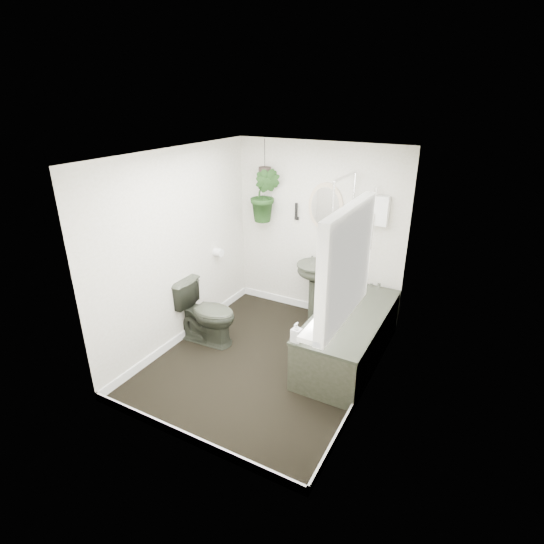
% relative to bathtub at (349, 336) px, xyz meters
% --- Properties ---
extents(floor, '(2.30, 2.80, 0.02)m').
position_rel_bathtub_xyz_m(floor, '(-0.80, -0.50, -0.30)').
color(floor, black).
rests_on(floor, ground).
extents(ceiling, '(2.30, 2.80, 0.02)m').
position_rel_bathtub_xyz_m(ceiling, '(-0.80, -0.50, 2.02)').
color(ceiling, white).
rests_on(ceiling, ground).
extents(wall_back, '(2.30, 0.02, 2.30)m').
position_rel_bathtub_xyz_m(wall_back, '(-0.80, 0.91, 0.86)').
color(wall_back, silver).
rests_on(wall_back, ground).
extents(wall_front, '(2.30, 0.02, 2.30)m').
position_rel_bathtub_xyz_m(wall_front, '(-0.80, -1.91, 0.86)').
color(wall_front, silver).
rests_on(wall_front, ground).
extents(wall_left, '(0.02, 2.80, 2.30)m').
position_rel_bathtub_xyz_m(wall_left, '(-1.96, -0.50, 0.86)').
color(wall_left, silver).
rests_on(wall_left, ground).
extents(wall_right, '(0.02, 2.80, 2.30)m').
position_rel_bathtub_xyz_m(wall_right, '(0.36, -0.50, 0.86)').
color(wall_right, silver).
rests_on(wall_right, ground).
extents(skirting, '(2.30, 2.80, 0.10)m').
position_rel_bathtub_xyz_m(skirting, '(-0.80, -0.50, -0.24)').
color(skirting, white).
rests_on(skirting, floor).
extents(bathtub, '(0.72, 1.72, 0.58)m').
position_rel_bathtub_xyz_m(bathtub, '(0.00, 0.00, 0.00)').
color(bathtub, '#2F3328').
rests_on(bathtub, floor).
extents(bath_screen, '(0.04, 0.72, 1.40)m').
position_rel_bathtub_xyz_m(bath_screen, '(-0.33, 0.49, 0.99)').
color(bath_screen, silver).
rests_on(bath_screen, bathtub).
extents(shower_box, '(0.20, 0.10, 0.35)m').
position_rel_bathtub_xyz_m(shower_box, '(0.00, 0.84, 1.26)').
color(shower_box, white).
rests_on(shower_box, wall_back).
extents(oval_mirror, '(0.46, 0.03, 0.62)m').
position_rel_bathtub_xyz_m(oval_mirror, '(-0.69, 0.87, 1.21)').
color(oval_mirror, '#C8B290').
rests_on(oval_mirror, wall_back).
extents(wall_sconce, '(0.04, 0.04, 0.22)m').
position_rel_bathtub_xyz_m(wall_sconce, '(-1.09, 0.86, 1.11)').
color(wall_sconce, black).
rests_on(wall_sconce, wall_back).
extents(toilet_roll_holder, '(0.11, 0.11, 0.11)m').
position_rel_bathtub_xyz_m(toilet_roll_holder, '(-1.90, 0.20, 0.61)').
color(toilet_roll_holder, white).
rests_on(toilet_roll_holder, wall_left).
extents(window_recess, '(0.08, 1.00, 0.90)m').
position_rel_bathtub_xyz_m(window_recess, '(0.29, -1.20, 1.36)').
color(window_recess, white).
rests_on(window_recess, wall_right).
extents(window_sill, '(0.18, 1.00, 0.04)m').
position_rel_bathtub_xyz_m(window_sill, '(0.22, -1.20, 0.94)').
color(window_sill, white).
rests_on(window_sill, wall_right).
extents(window_blinds, '(0.01, 0.86, 0.76)m').
position_rel_bathtub_xyz_m(window_blinds, '(0.24, -1.20, 1.36)').
color(window_blinds, white).
rests_on(window_blinds, wall_right).
extents(toilet, '(0.78, 0.47, 0.78)m').
position_rel_bathtub_xyz_m(toilet, '(-1.65, -0.45, 0.10)').
color(toilet, '#2F3328').
rests_on(toilet, floor).
extents(pedestal_sink, '(0.50, 0.43, 0.82)m').
position_rel_bathtub_xyz_m(pedestal_sink, '(-0.69, 0.63, 0.12)').
color(pedestal_sink, '#2F3328').
rests_on(pedestal_sink, floor).
extents(sill_plant, '(0.26, 0.24, 0.22)m').
position_rel_bathtub_xyz_m(sill_plant, '(0.17, -0.90, 1.07)').
color(sill_plant, black).
rests_on(sill_plant, window_sill).
extents(hanging_plant, '(0.43, 0.36, 0.72)m').
position_rel_bathtub_xyz_m(hanging_plant, '(-1.50, 0.75, 1.30)').
color(hanging_plant, black).
rests_on(hanging_plant, ceiling).
extents(soap_bottle, '(0.10, 0.10, 0.20)m').
position_rel_bathtub_xyz_m(soap_bottle, '(-0.29, -0.79, 0.39)').
color(soap_bottle, black).
rests_on(soap_bottle, bathtub).
extents(hanging_pot, '(0.16, 0.16, 0.12)m').
position_rel_bathtub_xyz_m(hanging_pot, '(-1.50, 0.75, 1.60)').
color(hanging_pot, '#302622').
rests_on(hanging_pot, ceiling).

